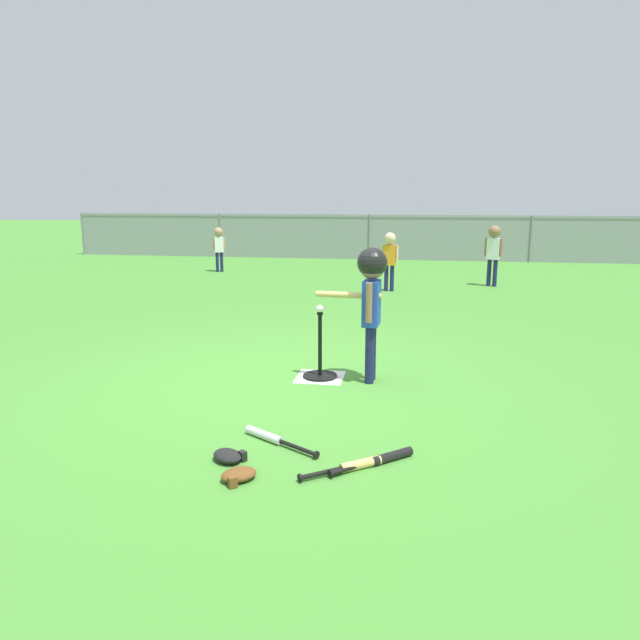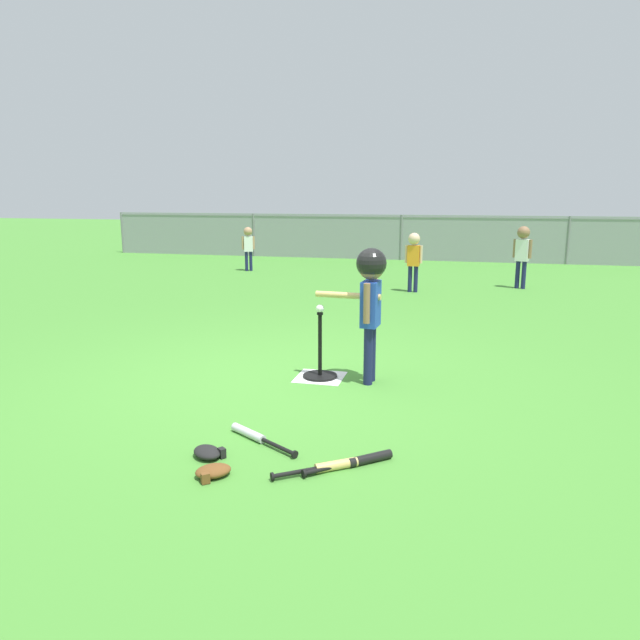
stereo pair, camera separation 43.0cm
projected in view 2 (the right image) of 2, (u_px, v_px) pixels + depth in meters
name	position (u px, v px, depth m)	size (l,w,h in m)	color
ground_plane	(277.00, 381.00, 5.47)	(60.00, 60.00, 0.00)	#478C33
home_plate	(320.00, 377.00, 5.57)	(0.44, 0.44, 0.01)	white
batting_tee	(320.00, 368.00, 5.55)	(0.32, 0.32, 0.62)	black
baseball_on_tee	(320.00, 309.00, 5.43)	(0.07, 0.07, 0.07)	white
batter_child	(370.00, 288.00, 5.24)	(0.64, 0.35, 1.22)	#191E4C
fielder_deep_center	(414.00, 254.00, 10.23)	(0.30, 0.20, 1.02)	#191E4C
fielder_deep_left	(248.00, 243.00, 13.05)	(0.26, 0.19, 0.96)	#191E4C
fielder_near_right	(522.00, 249.00, 10.60)	(0.31, 0.22, 1.12)	#191E4C
spare_bat_silver	(254.00, 436.00, 4.15)	(0.59, 0.40, 0.06)	silver
spare_bat_wood	(327.00, 467.00, 3.68)	(0.49, 0.37, 0.06)	#DBB266
spare_bat_black	(361.00, 460.00, 3.77)	(0.51, 0.45, 0.06)	black
glove_by_plate	(208.00, 452.00, 3.88)	(0.27, 0.26, 0.07)	black
glove_near_bats	(213.00, 471.00, 3.61)	(0.27, 0.26, 0.07)	brown
outfield_fence	(401.00, 236.00, 15.20)	(16.06, 0.06, 1.15)	slate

